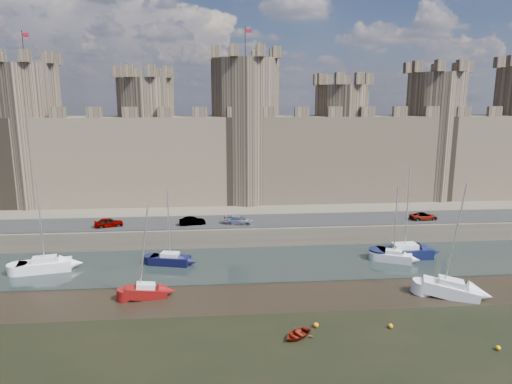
% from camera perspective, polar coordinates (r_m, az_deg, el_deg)
% --- Properties ---
extents(water_channel, '(160.00, 12.00, 0.08)m').
position_cam_1_polar(water_channel, '(54.91, -1.76, -8.95)').
color(water_channel, black).
rests_on(water_channel, ground).
extents(quay, '(160.00, 60.00, 2.50)m').
position_cam_1_polar(quay, '(89.24, -3.03, -0.10)').
color(quay, '#4C443A').
rests_on(quay, ground).
extents(road, '(160.00, 7.00, 0.10)m').
position_cam_1_polar(road, '(63.66, -2.27, -3.68)').
color(road, black).
rests_on(road, quay).
extents(castle, '(108.50, 11.00, 29.00)m').
position_cam_1_polar(castle, '(75.77, -3.30, 5.79)').
color(castle, '#42382B').
rests_on(castle, quay).
extents(car_0, '(3.97, 2.45, 1.26)m').
position_cam_1_polar(car_0, '(63.86, -17.93, -3.66)').
color(car_0, gray).
rests_on(car_0, quay).
extents(car_1, '(3.64, 1.76, 1.15)m').
position_cam_1_polar(car_1, '(62.28, -7.96, -3.63)').
color(car_1, gray).
rests_on(car_1, quay).
extents(car_2, '(4.21, 2.29, 1.16)m').
position_cam_1_polar(car_2, '(62.13, -2.14, -3.56)').
color(car_2, gray).
rests_on(car_2, quay).
extents(car_3, '(3.99, 2.07, 1.07)m').
position_cam_1_polar(car_3, '(68.54, 20.23, -2.87)').
color(car_3, gray).
rests_on(car_3, quay).
extents(sailboat_0, '(5.98, 3.31, 10.57)m').
position_cam_1_polar(sailboat_0, '(57.56, -24.90, -8.26)').
color(sailboat_0, white).
rests_on(sailboat_0, ground).
extents(sailboat_1, '(4.91, 2.86, 9.24)m').
position_cam_1_polar(sailboat_1, '(55.27, -10.69, -8.23)').
color(sailboat_1, black).
rests_on(sailboat_1, ground).
extents(sailboat_2, '(4.51, 3.20, 9.09)m').
position_cam_1_polar(sailboat_2, '(57.72, 16.81, -7.67)').
color(sailboat_2, silver).
rests_on(sailboat_2, ground).
extents(sailboat_3, '(6.50, 2.62, 11.33)m').
position_cam_1_polar(sailboat_3, '(59.40, 18.07, -7.10)').
color(sailboat_3, black).
rests_on(sailboat_3, ground).
extents(sailboat_4, '(4.25, 2.13, 9.51)m').
position_cam_1_polar(sailboat_4, '(47.22, -13.59, -11.94)').
color(sailboat_4, '#680D0B').
rests_on(sailboat_4, ground).
extents(sailboat_5, '(5.70, 4.01, 11.47)m').
position_cam_1_polar(sailboat_5, '(50.06, 23.13, -11.07)').
color(sailboat_5, white).
rests_on(sailboat_5, ground).
extents(dinghy_4, '(3.35, 3.27, 0.57)m').
position_cam_1_polar(dinghy_4, '(39.40, 5.17, -17.32)').
color(dinghy_4, maroon).
rests_on(dinghy_4, ground).
extents(buoy_1, '(0.46, 0.46, 0.46)m').
position_cam_1_polar(buoy_1, '(41.12, 7.50, -16.15)').
color(buoy_1, orange).
rests_on(buoy_1, ground).
extents(buoy_3, '(0.41, 0.41, 0.41)m').
position_cam_1_polar(buoy_3, '(42.30, 16.48, -15.76)').
color(buoy_3, '#FA9D0B').
rests_on(buoy_3, ground).
extents(buoy_5, '(0.39, 0.39, 0.39)m').
position_cam_1_polar(buoy_5, '(42.14, 28.01, -16.83)').
color(buoy_5, '#E7A00A').
rests_on(buoy_5, ground).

